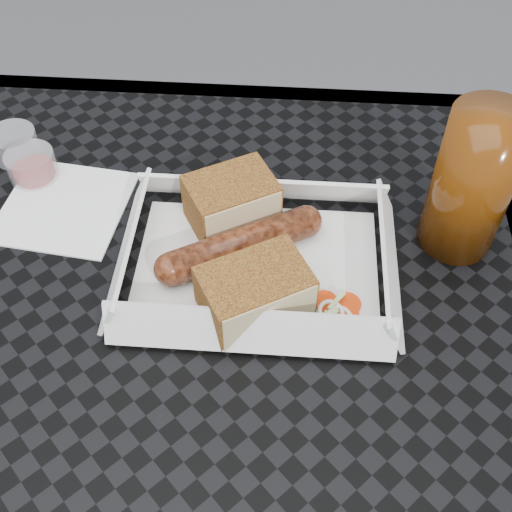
{
  "coord_description": "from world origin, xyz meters",
  "views": [
    {
      "loc": [
        0.16,
        -0.25,
        1.21
      ],
      "look_at": [
        0.13,
        0.11,
        0.78
      ],
      "focal_mm": 45.0,
      "sensor_mm": 36.0,
      "label": 1
    }
  ],
  "objects": [
    {
      "name": "bread_near",
      "position": [
        0.11,
        0.17,
        0.77
      ],
      "size": [
        0.1,
        0.09,
        0.05
      ],
      "primitive_type": "cube",
      "rotation": [
        0.0,
        0.0,
        0.51
      ],
      "color": "brown",
      "rests_on": "food_tray"
    },
    {
      "name": "bread_far",
      "position": [
        0.13,
        0.07,
        0.77
      ],
      "size": [
        0.11,
        0.1,
        0.05
      ],
      "primitive_type": "cube",
      "rotation": [
        0.0,
        0.0,
        0.51
      ],
      "color": "brown",
      "rests_on": "food_tray"
    },
    {
      "name": "condiment_cup_empty",
      "position": [
        -0.13,
        0.26,
        0.76
      ],
      "size": [
        0.05,
        0.05,
        0.03
      ],
      "primitive_type": "cylinder",
      "color": "silver",
      "rests_on": "patio_table"
    },
    {
      "name": "patio_table",
      "position": [
        0.0,
        0.0,
        0.67
      ],
      "size": [
        0.8,
        0.8,
        0.74
      ],
      "color": "black",
      "rests_on": "ground"
    },
    {
      "name": "veg_garnish",
      "position": [
        0.21,
        0.07,
        0.75
      ],
      "size": [
        0.03,
        0.03,
        0.0
      ],
      "color": "red",
      "rests_on": "food_tray"
    },
    {
      "name": "bratwurst",
      "position": [
        0.12,
        0.13,
        0.76
      ],
      "size": [
        0.15,
        0.1,
        0.03
      ],
      "rotation": [
        0.0,
        0.0,
        0.51
      ],
      "color": "brown",
      "rests_on": "food_tray"
    },
    {
      "name": "napkin",
      "position": [
        -0.06,
        0.18,
        0.75
      ],
      "size": [
        0.13,
        0.13,
        0.0
      ],
      "primitive_type": "cube",
      "rotation": [
        0.0,
        0.0,
        -0.12
      ],
      "color": "white",
      "rests_on": "patio_table"
    },
    {
      "name": "food_tray",
      "position": [
        0.13,
        0.12,
        0.75
      ],
      "size": [
        0.22,
        0.15,
        0.0
      ],
      "primitive_type": "cube",
      "color": "white",
      "rests_on": "patio_table"
    },
    {
      "name": "drink_glass",
      "position": [
        0.32,
        0.17,
        0.82
      ],
      "size": [
        0.07,
        0.07,
        0.14
      ],
      "primitive_type": "cylinder",
      "color": "#522607",
      "rests_on": "patio_table"
    },
    {
      "name": "condiment_cup_sauce",
      "position": [
        -0.11,
        0.22,
        0.76
      ],
      "size": [
        0.05,
        0.05,
        0.03
      ],
      "primitive_type": "cylinder",
      "color": "maroon",
      "rests_on": "patio_table"
    }
  ]
}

